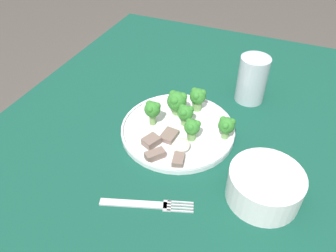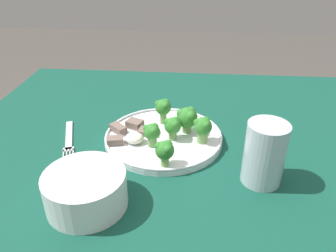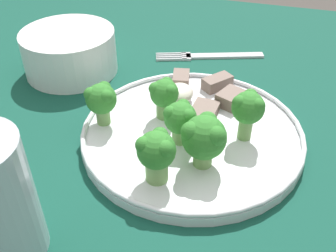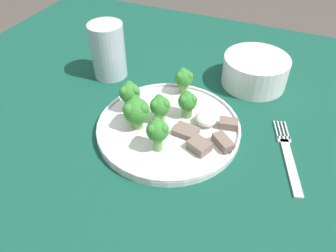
{
  "view_description": "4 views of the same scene",
  "coord_description": "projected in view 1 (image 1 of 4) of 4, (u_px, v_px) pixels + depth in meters",
  "views": [
    {
      "loc": [
        0.6,
        0.16,
        1.24
      ],
      "look_at": [
        0.08,
        -0.05,
        0.75
      ],
      "focal_mm": 35.0,
      "sensor_mm": 36.0,
      "label": 1
    },
    {
      "loc": [
        -0.01,
        0.6,
        1.12
      ],
      "look_at": [
        0.04,
        -0.07,
        0.73
      ],
      "focal_mm": 35.0,
      "sensor_mm": 36.0,
      "label": 2
    },
    {
      "loc": [
        -0.32,
        -0.12,
        1.02
      ],
      "look_at": [
        0.03,
        -0.02,
        0.74
      ],
      "focal_mm": 42.0,
      "sensor_mm": 36.0,
      "label": 3
    },
    {
      "loc": [
        0.23,
        -0.46,
        1.13
      ],
      "look_at": [
        0.06,
        -0.06,
        0.74
      ],
      "focal_mm": 35.0,
      "sensor_mm": 36.0,
      "label": 4
    }
  ],
  "objects": [
    {
      "name": "table",
      "position": [
        199.0,
        152.0,
        0.87
      ],
      "size": [
        1.09,
        0.98,
        0.71
      ],
      "color": "#114738",
      "rests_on": "ground_plane"
    },
    {
      "name": "dinner_plate",
      "position": [
        178.0,
        129.0,
        0.78
      ],
      "size": [
        0.27,
        0.27,
        0.02
      ],
      "color": "white",
      "rests_on": "table"
    },
    {
      "name": "fork",
      "position": [
        146.0,
        205.0,
        0.62
      ],
      "size": [
        0.08,
        0.18,
        0.0
      ],
      "color": "silver",
      "rests_on": "table"
    },
    {
      "name": "cream_bowl",
      "position": [
        264.0,
        187.0,
        0.62
      ],
      "size": [
        0.14,
        0.14,
        0.07
      ],
      "color": "white",
      "rests_on": "table"
    },
    {
      "name": "drinking_glass",
      "position": [
        252.0,
        82.0,
        0.85
      ],
      "size": [
        0.08,
        0.08,
        0.12
      ],
      "color": "#B2C1CC",
      "rests_on": "table"
    },
    {
      "name": "broccoli_floret_near_rim_left",
      "position": [
        185.0,
        113.0,
        0.77
      ],
      "size": [
        0.04,
        0.04,
        0.05
      ],
      "color": "#709E56",
      "rests_on": "dinner_plate"
    },
    {
      "name": "broccoli_floret_center_left",
      "position": [
        226.0,
        125.0,
        0.73
      ],
      "size": [
        0.04,
        0.04,
        0.05
      ],
      "color": "#709E56",
      "rests_on": "dinner_plate"
    },
    {
      "name": "broccoli_floret_back_left",
      "position": [
        192.0,
        128.0,
        0.73
      ],
      "size": [
        0.04,
        0.04,
        0.05
      ],
      "color": "#709E56",
      "rests_on": "dinner_plate"
    },
    {
      "name": "broccoli_floret_front_left",
      "position": [
        152.0,
        110.0,
        0.76
      ],
      "size": [
        0.04,
        0.04,
        0.06
      ],
      "color": "#709E56",
      "rests_on": "dinner_plate"
    },
    {
      "name": "broccoli_floret_center_back",
      "position": [
        198.0,
        97.0,
        0.81
      ],
      "size": [
        0.04,
        0.04,
        0.06
      ],
      "color": "#709E56",
      "rests_on": "dinner_plate"
    },
    {
      "name": "broccoli_floret_mid_cluster",
      "position": [
        177.0,
        101.0,
        0.8
      ],
      "size": [
        0.05,
        0.05,
        0.06
      ],
      "color": "#709E56",
      "rests_on": "dinner_plate"
    },
    {
      "name": "meat_slice_front_slice",
      "position": [
        169.0,
        136.0,
        0.75
      ],
      "size": [
        0.05,
        0.04,
        0.01
      ],
      "color": "#756056",
      "rests_on": "dinner_plate"
    },
    {
      "name": "meat_slice_middle_slice",
      "position": [
        177.0,
        160.0,
        0.69
      ],
      "size": [
        0.04,
        0.03,
        0.02
      ],
      "color": "#756056",
      "rests_on": "dinner_plate"
    },
    {
      "name": "meat_slice_rear_slice",
      "position": [
        155.0,
        155.0,
        0.7
      ],
      "size": [
        0.05,
        0.04,
        0.02
      ],
      "color": "#756056",
      "rests_on": "dinner_plate"
    },
    {
      "name": "meat_slice_edge_slice",
      "position": [
        151.0,
        141.0,
        0.73
      ],
      "size": [
        0.04,
        0.04,
        0.02
      ],
      "color": "#756056",
      "rests_on": "dinner_plate"
    },
    {
      "name": "sauce_dollop",
      "position": [
        182.0,
        145.0,
        0.72
      ],
      "size": [
        0.04,
        0.04,
        0.02
      ],
      "color": "silver",
      "rests_on": "dinner_plate"
    }
  ]
}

